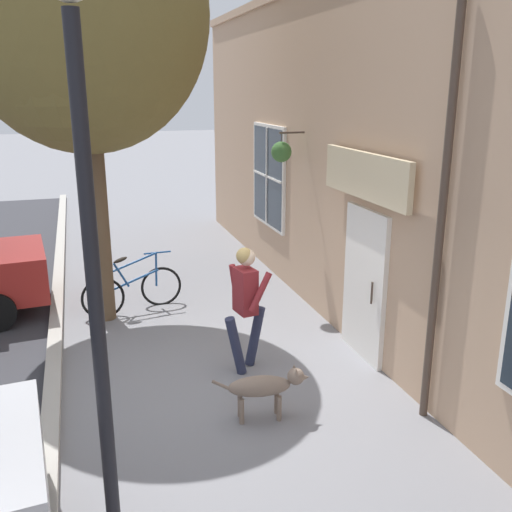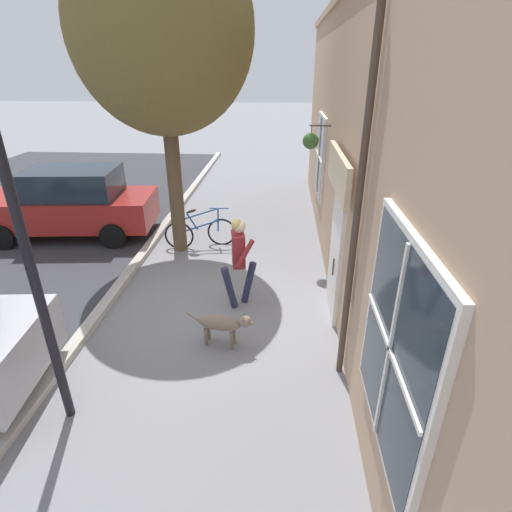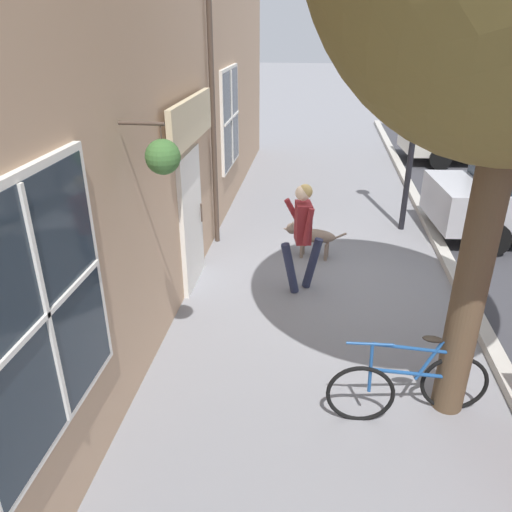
{
  "view_description": "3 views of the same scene",
  "coord_description": "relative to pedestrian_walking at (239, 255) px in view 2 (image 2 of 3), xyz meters",
  "views": [
    {
      "loc": [
        1.48,
        6.48,
        3.64
      ],
      "look_at": [
        -0.85,
        -0.93,
        1.35
      ],
      "focal_mm": 40.0,
      "sensor_mm": 36.0,
      "label": 1
    },
    {
      "loc": [
        -1.2,
        6.15,
        4.06
      ],
      "look_at": [
        -0.78,
        -0.27,
        0.98
      ],
      "focal_mm": 28.0,
      "sensor_mm": 36.0,
      "label": 2
    },
    {
      "loc": [
        -0.32,
        -7.04,
        3.81
      ],
      "look_at": [
        -0.99,
        -1.67,
        1.24
      ],
      "focal_mm": 35.0,
      "sensor_mm": 36.0,
      "label": 3
    }
  ],
  "objects": [
    {
      "name": "ground_plane",
      "position": [
        0.48,
        0.19,
        -1.02
      ],
      "size": [
        90.0,
        90.0,
        0.0
      ],
      "primitive_type": "plane",
      "color": "gray"
    },
    {
      "name": "storefront_facade",
      "position": [
        -1.87,
        0.18,
        1.63
      ],
      "size": [
        0.95,
        18.0,
        5.31
      ],
      "color": "tan",
      "rests_on": "ground_plane"
    },
    {
      "name": "pedestrian_walking",
      "position": [
        0.0,
        0.0,
        0.0
      ],
      "size": [
        0.65,
        0.55,
        1.7
      ],
      "color": "#282D47",
      "rests_on": "ground_plane"
    },
    {
      "name": "dog_on_leash",
      "position": [
        0.13,
        1.21,
        -0.62
      ],
      "size": [
        1.11,
        0.37,
        0.63
      ],
      "color": "#7F6B5B",
      "rests_on": "ground_plane"
    },
    {
      "name": "street_tree_by_curb",
      "position": [
        1.74,
        -2.35,
        3.48
      ],
      "size": [
        3.65,
        3.29,
        6.7
      ],
      "color": "brown",
      "rests_on": "ground_plane"
    },
    {
      "name": "leaning_bicycle",
      "position": [
        1.22,
        -2.58,
        -0.65
      ],
      "size": [
        1.7,
        0.37,
        1.01
      ],
      "color": "black",
      "rests_on": "ground_plane"
    },
    {
      "name": "parked_car_nearest_curb",
      "position": [
        4.69,
        -3.12,
        -0.14
      ],
      "size": [
        4.44,
        2.23,
        1.75
      ],
      "color": "maroon",
      "rests_on": "ground_plane"
    },
    {
      "name": "street_lamp",
      "position": [
        1.91,
        2.75,
        1.92
      ],
      "size": [
        0.32,
        0.32,
        4.46
      ],
      "color": "black",
      "rests_on": "ground_plane"
    }
  ]
}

